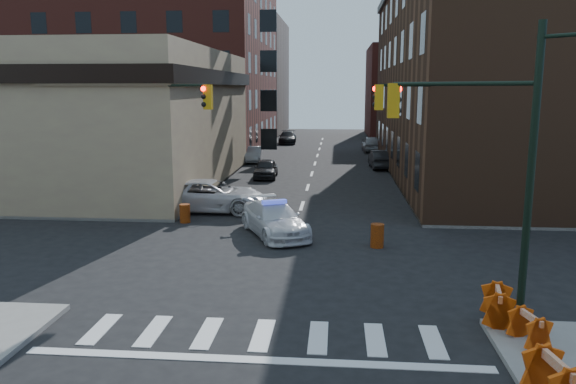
% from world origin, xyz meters
% --- Properties ---
extents(ground, '(140.00, 140.00, 0.00)m').
position_xyz_m(ground, '(0.00, 0.00, 0.00)').
color(ground, black).
rests_on(ground, ground).
extents(sidewalk_nw, '(34.00, 54.50, 0.15)m').
position_xyz_m(sidewalk_nw, '(-23.00, 32.75, 0.07)').
color(sidewalk_nw, gray).
rests_on(sidewalk_nw, ground).
extents(sidewalk_ne, '(34.00, 54.50, 0.15)m').
position_xyz_m(sidewalk_ne, '(23.00, 32.75, 0.07)').
color(sidewalk_ne, gray).
rests_on(sidewalk_ne, ground).
extents(bank_building, '(22.00, 22.00, 9.00)m').
position_xyz_m(bank_building, '(-17.00, 16.50, 4.50)').
color(bank_building, '#9C8C66').
rests_on(bank_building, ground).
extents(apartment_block, '(25.00, 25.00, 24.00)m').
position_xyz_m(apartment_block, '(-18.50, 40.00, 12.00)').
color(apartment_block, '#58231C').
rests_on(apartment_block, ground).
extents(commercial_row_ne, '(14.00, 34.00, 14.00)m').
position_xyz_m(commercial_row_ne, '(13.00, 22.50, 7.00)').
color(commercial_row_ne, '#4B2E1E').
rests_on(commercial_row_ne, ground).
extents(filler_nw, '(20.00, 18.00, 16.00)m').
position_xyz_m(filler_nw, '(-16.00, 62.00, 8.00)').
color(filler_nw, brown).
rests_on(filler_nw, ground).
extents(filler_ne, '(16.00, 16.00, 12.00)m').
position_xyz_m(filler_ne, '(14.00, 58.00, 6.00)').
color(filler_ne, '#58231C').
rests_on(filler_ne, ground).
extents(signal_pole_se, '(5.40, 5.27, 8.00)m').
position_xyz_m(signal_pole_se, '(6.04, -5.52, 4.61)').
color(signal_pole_se, black).
rests_on(signal_pole_se, sidewalk_se).
extents(signal_pole_nw, '(3.58, 3.67, 8.00)m').
position_xyz_m(signal_pole_nw, '(-5.85, 5.34, 4.34)').
color(signal_pole_nw, black).
rests_on(signal_pole_nw, sidewalk_nw).
extents(signal_pole_ne, '(3.67, 3.58, 8.00)m').
position_xyz_m(signal_pole_ne, '(5.84, 5.35, 4.34)').
color(signal_pole_ne, black).
rests_on(signal_pole_ne, sidewalk_ne).
extents(tree_ne_near, '(3.00, 3.00, 4.85)m').
position_xyz_m(tree_ne_near, '(7.50, 26.00, 3.49)').
color(tree_ne_near, black).
rests_on(tree_ne_near, sidewalk_ne).
extents(tree_ne_far, '(3.00, 3.00, 4.85)m').
position_xyz_m(tree_ne_far, '(7.50, 34.00, 3.49)').
color(tree_ne_far, black).
rests_on(tree_ne_far, sidewalk_ne).
extents(police_car, '(4.02, 5.42, 1.46)m').
position_xyz_m(police_car, '(-0.84, 3.63, 0.73)').
color(police_car, silver).
rests_on(police_car, ground).
extents(pickup, '(6.10, 2.85, 1.69)m').
position_xyz_m(pickup, '(-4.79, 8.27, 0.84)').
color(pickup, silver).
rests_on(pickup, ground).
extents(parked_car_wnear, '(1.78, 4.08, 1.37)m').
position_xyz_m(parked_car_wnear, '(-3.30, 19.83, 0.68)').
color(parked_car_wnear, black).
rests_on(parked_car_wnear, ground).
extents(parked_car_wfar, '(1.78, 4.25, 1.37)m').
position_xyz_m(parked_car_wfar, '(-5.50, 28.54, 0.68)').
color(parked_car_wfar, gray).
rests_on(parked_car_wfar, ground).
extents(parked_car_wdeep, '(2.22, 5.00, 1.43)m').
position_xyz_m(parked_car_wdeep, '(-4.01, 45.97, 0.71)').
color(parked_car_wdeep, black).
rests_on(parked_car_wdeep, ground).
extents(parked_car_enear, '(1.87, 4.67, 1.51)m').
position_xyz_m(parked_car_enear, '(5.50, 25.68, 0.75)').
color(parked_car_enear, black).
rests_on(parked_car_enear, ground).
extents(parked_car_efar, '(2.03, 4.83, 1.63)m').
position_xyz_m(parked_car_efar, '(5.50, 38.15, 0.82)').
color(parked_car_efar, '#9B9EA4').
rests_on(parked_car_efar, ground).
extents(pedestrian_a, '(0.62, 0.42, 1.68)m').
position_xyz_m(pedestrian_a, '(-9.72, 7.56, 0.99)').
color(pedestrian_a, black).
rests_on(pedestrian_a, sidewalk_nw).
extents(pedestrian_b, '(1.01, 0.96, 1.65)m').
position_xyz_m(pedestrian_b, '(-8.21, 6.42, 0.98)').
color(pedestrian_b, black).
rests_on(pedestrian_b, sidewalk_nw).
extents(pedestrian_c, '(1.16, 0.98, 1.86)m').
position_xyz_m(pedestrian_c, '(-9.90, 8.12, 1.08)').
color(pedestrian_c, '#202431').
rests_on(pedestrian_c, sidewalk_nw).
extents(barrel_road, '(0.56, 0.56, 0.99)m').
position_xyz_m(barrel_road, '(3.64, 2.03, 0.49)').
color(barrel_road, '#C13909').
rests_on(barrel_road, ground).
extents(barrel_bank, '(0.54, 0.54, 0.92)m').
position_xyz_m(barrel_bank, '(-5.50, 5.60, 0.46)').
color(barrel_bank, red).
rests_on(barrel_bank, ground).
extents(barricade_se_a, '(0.86, 1.38, 0.96)m').
position_xyz_m(barricade_se_a, '(6.40, -5.70, 0.63)').
color(barricade_se_a, '#CD6309').
rests_on(barricade_se_a, sidewalk_se).
extents(barricade_se_b, '(0.80, 1.18, 0.81)m').
position_xyz_m(barricade_se_b, '(6.82, -7.00, 0.56)').
color(barricade_se_b, '#CD4409').
rests_on(barricade_se_b, sidewalk_se).
extents(barricade_se_c, '(0.90, 1.47, 1.03)m').
position_xyz_m(barricade_se_c, '(6.40, -9.85, 0.66)').
color(barricade_se_c, '#D4580A').
rests_on(barricade_se_c, sidewalk_se).
extents(barricade_nw_a, '(1.18, 0.67, 0.84)m').
position_xyz_m(barricade_nw_a, '(-6.91, 6.97, 0.57)').
color(barricade_nw_a, red).
rests_on(barricade_nw_a, sidewalk_nw).
extents(barricade_nw_b, '(1.32, 0.73, 0.96)m').
position_xyz_m(barricade_nw_b, '(-8.50, 6.04, 0.63)').
color(barricade_nw_b, '#C24C09').
rests_on(barricade_nw_b, sidewalk_nw).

